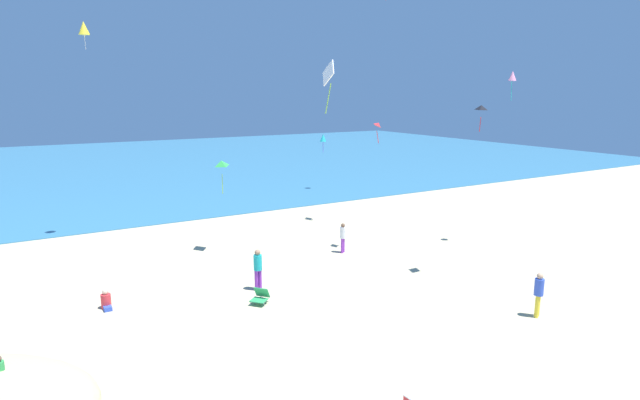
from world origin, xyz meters
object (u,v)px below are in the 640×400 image
Objects in this scene: kite_black at (481,108)px; kite_white at (328,74)px; kite_green at (221,163)px; kite_pink at (512,76)px; person_5 at (258,267)px; beach_chair_near_camera at (260,296)px; person_2 at (106,301)px; kite_red at (379,125)px; person_4 at (539,292)px; person_1 at (0,376)px; kite_yellow at (84,28)px; person_3 at (343,236)px; kite_teal at (323,138)px.

kite_white is at bearing 173.95° from kite_black.
kite_green is 1.16× the size of kite_pink.
beach_chair_near_camera is at bearing 142.26° from person_5.
kite_black is (14.77, -4.57, 7.23)m from person_2.
person_5 is at bearing -164.75° from kite_red.
person_5 reaches higher than beach_chair_near_camera.
kite_white reaches higher than kite_black.
person_5 is 1.00× the size of kite_green.
person_4 reaches higher than beach_chair_near_camera.
person_1 is 0.96× the size of kite_yellow.
kite_green is at bearing 131.83° from kite_black.
kite_yellow is at bearing 141.57° from kite_red.
kite_green is at bearing 22.20° from person_3.
person_2 is at bearing 162.79° from kite_black.
kite_green is (1.19, 7.22, 4.35)m from beach_chair_near_camera.
kite_pink reaches higher than person_3.
person_4 reaches higher than person_3.
person_2 is 12.05m from kite_white.
person_5 is at bearing 177.57° from kite_pink.
kite_teal is at bearing 129.31° from person_2.
person_2 is 15.45m from kite_yellow.
kite_red is at bearing -91.73° from person_5.
person_1 is 0.81× the size of person_4.
kite_white is (-5.88, -4.73, 2.23)m from kite_red.
kite_pink reaches higher than beach_chair_near_camera.
person_2 is 16.28m from person_4.
person_4 is 11.28m from kite_red.
kite_red is 0.73× the size of kite_pink.
kite_green reaches higher than person_1.
kite_teal reaches higher than person_1.
kite_pink is (14.13, -0.60, 7.97)m from person_5.
kite_yellow is at bearing 146.43° from kite_pink.
kite_green reaches higher than person_3.
kite_teal is (12.37, 21.05, -4.36)m from kite_white.
person_1 is at bearing -134.97° from kite_green.
kite_green is (-5.22, 3.31, 3.74)m from person_3.
kite_black is at bearing -107.27° from person_1.
person_5 is (5.82, -1.18, 0.73)m from person_2.
beach_chair_near_camera is 1.16× the size of person_2.
kite_yellow reaches higher than kite_red.
person_3 reaches higher than beach_chair_near_camera.
kite_pink is (13.46, -6.46, 4.35)m from kite_green.
kite_pink is at bearing -33.57° from kite_yellow.
beach_chair_near_camera is 12.08m from kite_black.
person_3 is 0.89× the size of kite_green.
kite_white is (-5.99, 5.07, 7.81)m from person_4.
person_2 is 14.92m from kite_red.
kite_black is at bearing -151.74° from kite_pink.
person_1 is 1.24× the size of kite_red.
person_2 is (3.37, 5.20, -0.51)m from person_1.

